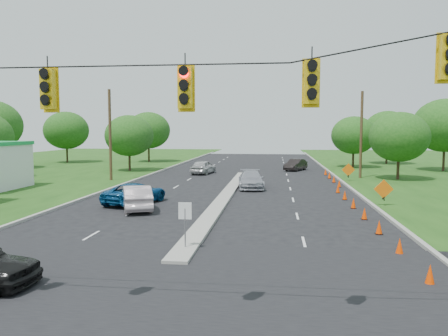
# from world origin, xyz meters

# --- Properties ---
(ground) EXTENTS (160.00, 160.00, 0.00)m
(ground) POSITION_xyz_m (0.00, 0.00, 0.00)
(ground) COLOR black
(ground) RESTS_ON ground
(cross_street) EXTENTS (160.00, 14.00, 0.02)m
(cross_street) POSITION_xyz_m (0.00, 0.00, 0.00)
(cross_street) COLOR black
(cross_street) RESTS_ON ground
(curb_left) EXTENTS (0.25, 110.00, 0.16)m
(curb_left) POSITION_xyz_m (-10.10, 30.00, 0.00)
(curb_left) COLOR gray
(curb_left) RESTS_ON ground
(curb_right) EXTENTS (0.25, 110.00, 0.16)m
(curb_right) POSITION_xyz_m (10.10, 30.00, 0.00)
(curb_right) COLOR gray
(curb_right) RESTS_ON ground
(median) EXTENTS (1.00, 34.00, 0.18)m
(median) POSITION_xyz_m (0.00, 21.00, 0.00)
(median) COLOR gray
(median) RESTS_ON ground
(median_sign) EXTENTS (0.55, 0.06, 2.05)m
(median_sign) POSITION_xyz_m (0.00, 6.00, 1.46)
(median_sign) COLOR gray
(median_sign) RESTS_ON ground
(signal_span) EXTENTS (25.60, 0.32, 9.00)m
(signal_span) POSITION_xyz_m (-0.05, -1.00, 4.97)
(signal_span) COLOR #422D1C
(signal_span) RESTS_ON ground
(utility_pole_far_left) EXTENTS (0.28, 0.28, 9.00)m
(utility_pole_far_left) POSITION_xyz_m (-12.50, 30.00, 4.50)
(utility_pole_far_left) COLOR #422D1C
(utility_pole_far_left) RESTS_ON ground
(utility_pole_far_right) EXTENTS (0.28, 0.28, 9.00)m
(utility_pole_far_right) POSITION_xyz_m (12.50, 35.00, 4.50)
(utility_pole_far_right) COLOR #422D1C
(utility_pole_far_right) RESTS_ON ground
(cone_0) EXTENTS (0.32, 0.32, 0.70)m
(cone_0) POSITION_xyz_m (8.71, 3.00, 0.35)
(cone_0) COLOR #FF3E00
(cone_0) RESTS_ON ground
(cone_1) EXTENTS (0.32, 0.32, 0.70)m
(cone_1) POSITION_xyz_m (8.71, 6.50, 0.35)
(cone_1) COLOR #FF3E00
(cone_1) RESTS_ON ground
(cone_2) EXTENTS (0.32, 0.32, 0.70)m
(cone_2) POSITION_xyz_m (8.71, 10.00, 0.35)
(cone_2) COLOR #FF3E00
(cone_2) RESTS_ON ground
(cone_3) EXTENTS (0.32, 0.32, 0.70)m
(cone_3) POSITION_xyz_m (8.71, 13.50, 0.35)
(cone_3) COLOR #FF3E00
(cone_3) RESTS_ON ground
(cone_4) EXTENTS (0.32, 0.32, 0.70)m
(cone_4) POSITION_xyz_m (8.71, 17.00, 0.35)
(cone_4) COLOR #FF3E00
(cone_4) RESTS_ON ground
(cone_5) EXTENTS (0.32, 0.32, 0.70)m
(cone_5) POSITION_xyz_m (8.71, 20.50, 0.35)
(cone_5) COLOR #FF3E00
(cone_5) RESTS_ON ground
(cone_6) EXTENTS (0.32, 0.32, 0.70)m
(cone_6) POSITION_xyz_m (8.71, 24.00, 0.35)
(cone_6) COLOR #FF3E00
(cone_6) RESTS_ON ground
(cone_7) EXTENTS (0.32, 0.32, 0.70)m
(cone_7) POSITION_xyz_m (9.31, 27.50, 0.35)
(cone_7) COLOR #FF3E00
(cone_7) RESTS_ON ground
(cone_8) EXTENTS (0.32, 0.32, 0.70)m
(cone_8) POSITION_xyz_m (9.31, 31.00, 0.35)
(cone_8) COLOR #FF3E00
(cone_8) RESTS_ON ground
(cone_9) EXTENTS (0.32, 0.32, 0.70)m
(cone_9) POSITION_xyz_m (9.31, 34.50, 0.35)
(cone_9) COLOR #FF3E00
(cone_9) RESTS_ON ground
(cone_10) EXTENTS (0.32, 0.32, 0.70)m
(cone_10) POSITION_xyz_m (9.31, 38.00, 0.35)
(cone_10) COLOR #FF3E00
(cone_10) RESTS_ON ground
(work_sign_1) EXTENTS (1.27, 0.58, 1.37)m
(work_sign_1) POSITION_xyz_m (10.80, 18.00, 1.09)
(work_sign_1) COLOR black
(work_sign_1) RESTS_ON ground
(work_sign_2) EXTENTS (1.27, 0.58, 1.37)m
(work_sign_2) POSITION_xyz_m (10.80, 32.00, 1.09)
(work_sign_2) COLOR black
(work_sign_2) RESTS_ON ground
(tree_4) EXTENTS (6.72, 6.72, 7.84)m
(tree_4) POSITION_xyz_m (-28.00, 52.00, 4.96)
(tree_4) COLOR black
(tree_4) RESTS_ON ground
(tree_5) EXTENTS (5.88, 5.88, 6.86)m
(tree_5) POSITION_xyz_m (-14.00, 40.00, 4.34)
(tree_5) COLOR black
(tree_5) RESTS_ON ground
(tree_6) EXTENTS (6.72, 6.72, 7.84)m
(tree_6) POSITION_xyz_m (-16.00, 55.00, 4.96)
(tree_6) COLOR black
(tree_6) RESTS_ON ground
(tree_9) EXTENTS (5.88, 5.88, 6.86)m
(tree_9) POSITION_xyz_m (16.00, 34.00, 4.34)
(tree_9) COLOR black
(tree_9) RESTS_ON ground
(tree_10) EXTENTS (7.56, 7.56, 8.82)m
(tree_10) POSITION_xyz_m (24.00, 44.00, 5.58)
(tree_10) COLOR black
(tree_10) RESTS_ON ground
(tree_11) EXTENTS (6.72, 6.72, 7.84)m
(tree_11) POSITION_xyz_m (20.00, 55.00, 4.96)
(tree_11) COLOR black
(tree_11) RESTS_ON ground
(tree_12) EXTENTS (5.88, 5.88, 6.86)m
(tree_12) POSITION_xyz_m (14.00, 48.00, 4.34)
(tree_12) COLOR black
(tree_12) RESTS_ON ground
(white_sedan) EXTENTS (3.31, 5.01, 1.56)m
(white_sedan) POSITION_xyz_m (-5.00, 15.00, 0.78)
(white_sedan) COLOR #BDACB1
(white_sedan) RESTS_ON ground
(blue_pickup) EXTENTS (3.78, 5.61, 1.43)m
(blue_pickup) POSITION_xyz_m (-5.80, 17.17, 0.71)
(blue_pickup) COLOR navy
(blue_pickup) RESTS_ON ground
(silver_car_far) EXTENTS (2.60, 5.37, 1.51)m
(silver_car_far) POSITION_xyz_m (1.62, 25.99, 0.75)
(silver_car_far) COLOR #9496A1
(silver_car_far) RESTS_ON ground
(silver_car_oncoming) EXTENTS (2.68, 4.86, 1.56)m
(silver_car_oncoming) POSITION_xyz_m (-4.51, 37.80, 0.78)
(silver_car_oncoming) COLOR #B0B0B0
(silver_car_oncoming) RESTS_ON ground
(dark_car_receding) EXTENTS (3.19, 4.57, 1.43)m
(dark_car_receding) POSITION_xyz_m (6.23, 43.19, 0.71)
(dark_car_receding) COLOR black
(dark_car_receding) RESTS_ON ground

